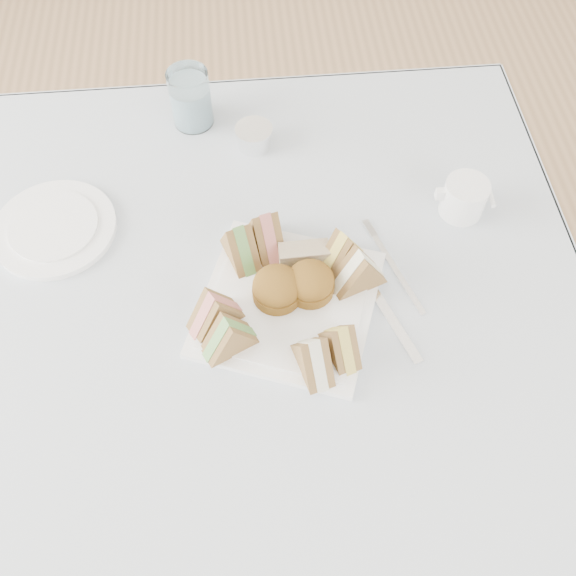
{
  "coord_description": "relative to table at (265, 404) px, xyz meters",
  "views": [
    {
      "loc": [
        0.0,
        -0.49,
        1.57
      ],
      "look_at": [
        0.05,
        0.0,
        0.8
      ],
      "focal_mm": 40.0,
      "sensor_mm": 36.0,
      "label": 1
    }
  ],
  "objects": [
    {
      "name": "serving_plate",
      "position": [
        0.05,
        0.0,
        0.38
      ],
      "size": [
        0.32,
        0.32,
        0.01
      ],
      "primitive_type": "cube",
      "rotation": [
        0.0,
        0.0,
        -0.35
      ],
      "color": "white",
      "rests_on": "tablecloth"
    },
    {
      "name": "sandwich_fl_a",
      "position": [
        -0.06,
        -0.02,
        0.42
      ],
      "size": [
        0.09,
        0.07,
        0.07
      ],
      "primitive_type": null,
      "rotation": [
        0.0,
        0.0,
        0.52
      ],
      "color": "brown",
      "rests_on": "serving_plate"
    },
    {
      "name": "tea_strainer",
      "position": [
        0.02,
        0.34,
        0.39
      ],
      "size": [
        0.08,
        0.08,
        0.04
      ],
      "primitive_type": "cylinder",
      "rotation": [
        0.0,
        0.0,
        0.34
      ],
      "color": "white",
      "rests_on": "tablecloth"
    },
    {
      "name": "sandwich_br_a",
      "position": [
        0.15,
        0.03,
        0.43
      ],
      "size": [
        0.09,
        0.07,
        0.08
      ],
      "primitive_type": null,
      "rotation": [
        0.0,
        0.0,
        -2.78
      ],
      "color": "brown",
      "rests_on": "serving_plate"
    },
    {
      "name": "tablecloth",
      "position": [
        0.0,
        0.0,
        0.37
      ],
      "size": [
        1.02,
        1.02,
        0.01
      ],
      "primitive_type": "cube",
      "color": "silver",
      "rests_on": "table"
    },
    {
      "name": "sandwich_br_b",
      "position": [
        0.13,
        0.07,
        0.42
      ],
      "size": [
        0.09,
        0.07,
        0.07
      ],
      "primitive_type": null,
      "rotation": [
        0.0,
        0.0,
        -2.54
      ],
      "color": "brown",
      "rests_on": "serving_plate"
    },
    {
      "name": "fork",
      "position": [
        0.22,
        0.04,
        0.38
      ],
      "size": [
        0.06,
        0.15,
        0.0
      ],
      "primitive_type": "cube",
      "rotation": [
        0.0,
        0.0,
        0.32
      ],
      "color": "white",
      "rests_on": "tablecloth"
    },
    {
      "name": "sandwich_fl_b",
      "position": [
        -0.04,
        -0.06,
        0.42
      ],
      "size": [
        0.09,
        0.07,
        0.07
      ],
      "primitive_type": null,
      "rotation": [
        0.0,
        0.0,
        0.44
      ],
      "color": "brown",
      "rests_on": "serving_plate"
    },
    {
      "name": "sandwich_bl_b",
      "position": [
        0.02,
        0.11,
        0.43
      ],
      "size": [
        0.06,
        0.09,
        0.08
      ],
      "primitive_type": null,
      "rotation": [
        0.0,
        0.0,
        1.83
      ],
      "color": "brown",
      "rests_on": "serving_plate"
    },
    {
      "name": "side_plate",
      "position": [
        -0.32,
        0.18,
        0.38
      ],
      "size": [
        0.26,
        0.26,
        0.01
      ],
      "primitive_type": "cylinder",
      "rotation": [
        0.0,
        0.0,
        0.41
      ],
      "color": "white",
      "rests_on": "tablecloth"
    },
    {
      "name": "water_glass",
      "position": [
        -0.09,
        0.41,
        0.43
      ],
      "size": [
        0.07,
        0.07,
        0.11
      ],
      "primitive_type": "cylinder",
      "rotation": [
        0.0,
        0.0,
        -0.0
      ],
      "color": "white",
      "rests_on": "tablecloth"
    },
    {
      "name": "scone_right",
      "position": [
        0.08,
        0.02,
        0.41
      ],
      "size": [
        0.08,
        0.08,
        0.05
      ],
      "primitive_type": "cylinder",
      "rotation": [
        0.0,
        0.0,
        0.07
      ],
      "color": "brown",
      "rests_on": "serving_plate"
    },
    {
      "name": "pastry_slice",
      "position": [
        0.08,
        0.07,
        0.41
      ],
      "size": [
        0.08,
        0.03,
        0.04
      ],
      "primitive_type": "cube",
      "rotation": [
        0.0,
        0.0,
        0.03
      ],
      "color": "#C6B18D",
      "rests_on": "serving_plate"
    },
    {
      "name": "floor",
      "position": [
        0.0,
        0.0,
        -0.37
      ],
      "size": [
        4.0,
        4.0,
        0.0
      ],
      "primitive_type": "plane",
      "color": "#9E7751",
      "rests_on": "ground"
    },
    {
      "name": "creamer_jug",
      "position": [
        0.34,
        0.16,
        0.41
      ],
      "size": [
        0.07,
        0.07,
        0.06
      ],
      "primitive_type": "cylinder",
      "rotation": [
        0.0,
        0.0,
        -0.04
      ],
      "color": "white",
      "rests_on": "tablecloth"
    },
    {
      "name": "scone_left",
      "position": [
        0.03,
        0.01,
        0.41
      ],
      "size": [
        0.09,
        0.09,
        0.05
      ],
      "primitive_type": "cylinder",
      "rotation": [
        0.0,
        0.0,
        -0.33
      ],
      "color": "brown",
      "rests_on": "serving_plate"
    },
    {
      "name": "knife",
      "position": [
        0.19,
        -0.03,
        0.38
      ],
      "size": [
        0.07,
        0.17,
        0.0
      ],
      "primitive_type": "cube",
      "rotation": [
        0.0,
        0.0,
        0.35
      ],
      "color": "white",
      "rests_on": "tablecloth"
    },
    {
      "name": "sandwich_fr_b",
      "position": [
        0.07,
        -0.11,
        0.42
      ],
      "size": [
        0.06,
        0.09,
        0.07
      ],
      "primitive_type": null,
      "rotation": [
        0.0,
        0.0,
        -1.3
      ],
      "color": "brown",
      "rests_on": "serving_plate"
    },
    {
      "name": "sandwich_fr_a",
      "position": [
        0.11,
        -0.09,
        0.42
      ],
      "size": [
        0.06,
        0.08,
        0.07
      ],
      "primitive_type": null,
      "rotation": [
        0.0,
        0.0,
        -1.24
      ],
      "color": "brown",
      "rests_on": "serving_plate"
    },
    {
      "name": "table",
      "position": [
        0.0,
        0.0,
        0.0
      ],
      "size": [
        0.9,
        0.9,
        0.74
      ],
      "primitive_type": "cube",
      "color": "brown",
      "rests_on": "floor"
    },
    {
      "name": "sandwich_bl_a",
      "position": [
        -0.02,
        0.09,
        0.43
      ],
      "size": [
        0.06,
        0.09,
        0.08
      ],
      "primitive_type": null,
      "rotation": [
        0.0,
        0.0,
        1.9
      ],
      "color": "brown",
      "rests_on": "serving_plate"
    }
  ]
}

